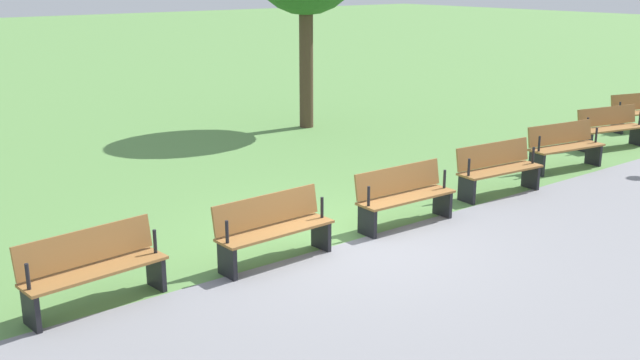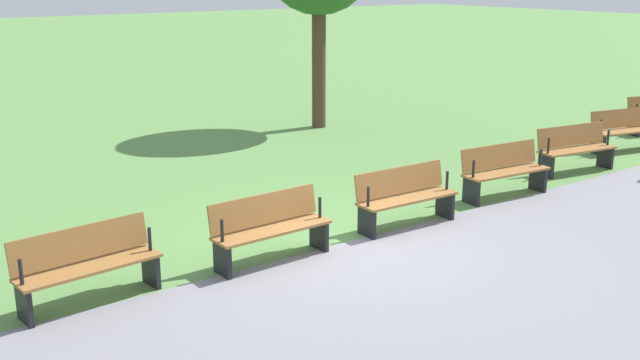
{
  "view_description": "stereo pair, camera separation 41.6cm",
  "coord_description": "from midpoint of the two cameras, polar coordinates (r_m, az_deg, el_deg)",
  "views": [
    {
      "loc": [
        6.44,
        7.58,
        3.73
      ],
      "look_at": [
        -0.0,
        -0.61,
        0.8
      ],
      "focal_mm": 41.5,
      "sensor_mm": 36.0,
      "label": 1
    },
    {
      "loc": [
        6.11,
        7.83,
        3.73
      ],
      "look_at": [
        -0.0,
        -0.61,
        0.8
      ],
      "focal_mm": 41.5,
      "sensor_mm": 36.0,
      "label": 2
    }
  ],
  "objects": [
    {
      "name": "bench_3",
      "position": [
        13.1,
        12.67,
        0.9
      ],
      "size": [
        1.71,
        0.63,
        0.89
      ],
      "rotation": [
        0.0,
        0.0,
        -0.09
      ],
      "color": "#996633",
      "rests_on": "ground"
    },
    {
      "name": "bench_5",
      "position": [
        9.85,
        -4.85,
        -3.69
      ],
      "size": [
        1.69,
        0.52,
        0.89
      ],
      "rotation": [
        0.0,
        0.0,
        0.03
      ],
      "color": "#996633",
      "rests_on": "ground"
    },
    {
      "name": "bench_6",
      "position": [
        8.99,
        -18.41,
        -6.43
      ],
      "size": [
        1.71,
        0.63,
        0.89
      ],
      "rotation": [
        0.0,
        0.0,
        0.09
      ],
      "color": "#996633",
      "rests_on": "ground"
    },
    {
      "name": "bench_1",
      "position": [
        17.36,
        20.86,
        3.85
      ],
      "size": [
        1.73,
        0.82,
        0.89
      ],
      "rotation": [
        0.0,
        0.0,
        -0.22
      ],
      "color": "#996633",
      "rests_on": "ground"
    },
    {
      "name": "bench_2",
      "position": [
        15.16,
        17.58,
        2.54
      ],
      "size": [
        1.73,
        0.73,
        0.89
      ],
      "rotation": [
        0.0,
        0.0,
        -0.16
      ],
      "color": "#996633",
      "rests_on": "ground"
    },
    {
      "name": "path_paving",
      "position": [
        8.59,
        14.69,
        -10.58
      ],
      "size": [
        36.14,
        6.4,
        0.01
      ],
      "primitive_type": "cube",
      "color": "gray",
      "rests_on": "ground"
    },
    {
      "name": "bench_4",
      "position": [
        11.29,
        5.44,
        -1.17
      ],
      "size": [
        1.69,
        0.52,
        0.89
      ],
      "rotation": [
        0.0,
        0.0,
        -0.03
      ],
      "color": "#996633",
      "rests_on": "ground"
    },
    {
      "name": "ground_plane",
      "position": [
        10.62,
        0.93,
        -4.87
      ],
      "size": [
        120.0,
        120.0,
        0.0
      ],
      "primitive_type": "plane",
      "color": "#5B8C47"
    }
  ]
}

